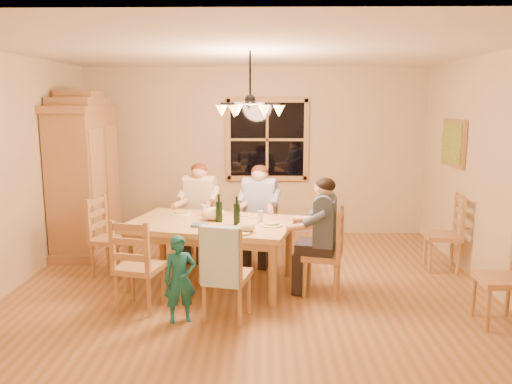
{
  "coord_description": "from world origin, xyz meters",
  "views": [
    {
      "loc": [
        0.16,
        -5.6,
        2.14
      ],
      "look_at": [
        0.06,
        0.1,
        1.12
      ],
      "focal_mm": 35.0,
      "sensor_mm": 36.0,
      "label": 1
    }
  ],
  "objects_px": {
    "adult_plaid_man": "(259,202)",
    "chair_spare_front": "(499,294)",
    "chair_spare_back": "(442,247)",
    "chandelier": "(250,108)",
    "chair_far_right": "(259,241)",
    "chair_end_left": "(112,251)",
    "chair_end_right": "(322,268)",
    "wine_bottle_a": "(219,208)",
    "adult_slate_man": "(323,221)",
    "chair_near_left": "(140,281)",
    "dining_table": "(211,230)",
    "child": "(180,279)",
    "chair_near_right": "(227,289)",
    "armoire": "(85,179)",
    "adult_woman": "(200,199)",
    "chair_far_left": "(200,237)",
    "wine_bottle_b": "(237,211)"
  },
  "relations": [
    {
      "from": "adult_slate_man",
      "to": "wine_bottle_b",
      "type": "xyz_separation_m",
      "value": [
        -0.97,
        0.16,
        0.08
      ]
    },
    {
      "from": "chair_spare_back",
      "to": "adult_slate_man",
      "type": "bearing_deg",
      "value": 125.35
    },
    {
      "from": "dining_table",
      "to": "chair_near_right",
      "type": "height_order",
      "value": "chair_near_right"
    },
    {
      "from": "chair_spare_front",
      "to": "chair_end_right",
      "type": "bearing_deg",
      "value": 66.61
    },
    {
      "from": "adult_plaid_man",
      "to": "chair_spare_front",
      "type": "xyz_separation_m",
      "value": [
        2.36,
        -1.85,
        -0.54
      ]
    },
    {
      "from": "chair_near_left",
      "to": "wine_bottle_b",
      "type": "distance_m",
      "value": 1.32
    },
    {
      "from": "adult_woman",
      "to": "chair_near_left",
      "type": "bearing_deg",
      "value": 90.0
    },
    {
      "from": "chair_near_left",
      "to": "chair_end_left",
      "type": "xyz_separation_m",
      "value": [
        -0.62,
        1.06,
        0.0
      ]
    },
    {
      "from": "chair_near_right",
      "to": "adult_plaid_man",
      "type": "xyz_separation_m",
      "value": [
        0.3,
        1.77,
        0.54
      ]
    },
    {
      "from": "armoire",
      "to": "adult_plaid_man",
      "type": "distance_m",
      "value": 2.58
    },
    {
      "from": "chair_near_left",
      "to": "wine_bottle_a",
      "type": "distance_m",
      "value": 1.24
    },
    {
      "from": "chair_near_left",
      "to": "dining_table",
      "type": "bearing_deg",
      "value": 62.1
    },
    {
      "from": "chair_end_left",
      "to": "adult_woman",
      "type": "xyz_separation_m",
      "value": [
        1.03,
        0.68,
        0.54
      ]
    },
    {
      "from": "chair_near_left",
      "to": "chair_far_left",
      "type": "bearing_deg",
      "value": 90.0
    },
    {
      "from": "wine_bottle_b",
      "to": "adult_woman",
      "type": "bearing_deg",
      "value": 117.01
    },
    {
      "from": "armoire",
      "to": "adult_slate_man",
      "type": "distance_m",
      "value": 3.63
    },
    {
      "from": "adult_woman",
      "to": "wine_bottle_a",
      "type": "height_order",
      "value": "adult_woman"
    },
    {
      "from": "dining_table",
      "to": "adult_slate_man",
      "type": "height_order",
      "value": "adult_slate_man"
    },
    {
      "from": "chandelier",
      "to": "chair_spare_front",
      "type": "relative_size",
      "value": 0.78
    },
    {
      "from": "chair_near_right",
      "to": "chair_spare_back",
      "type": "xyz_separation_m",
      "value": [
        2.66,
        1.53,
        0.0
      ]
    },
    {
      "from": "chair_end_right",
      "to": "adult_slate_man",
      "type": "distance_m",
      "value": 0.54
    },
    {
      "from": "chair_near_left",
      "to": "wine_bottle_a",
      "type": "xyz_separation_m",
      "value": [
        0.77,
        0.75,
        0.62
      ]
    },
    {
      "from": "armoire",
      "to": "adult_slate_man",
      "type": "height_order",
      "value": "armoire"
    },
    {
      "from": "adult_slate_man",
      "to": "wine_bottle_a",
      "type": "distance_m",
      "value": 1.22
    },
    {
      "from": "chair_end_right",
      "to": "wine_bottle_a",
      "type": "bearing_deg",
      "value": 89.43
    },
    {
      "from": "chair_far_right",
      "to": "chair_end_left",
      "type": "height_order",
      "value": "same"
    },
    {
      "from": "chair_far_left",
      "to": "wine_bottle_b",
      "type": "bearing_deg",
      "value": 130.15
    },
    {
      "from": "dining_table",
      "to": "child",
      "type": "bearing_deg",
      "value": -100.5
    },
    {
      "from": "adult_slate_man",
      "to": "chair_spare_back",
      "type": "bearing_deg",
      "value": -49.47
    },
    {
      "from": "chair_spare_back",
      "to": "chandelier",
      "type": "bearing_deg",
      "value": 112.75
    },
    {
      "from": "chair_spare_front",
      "to": "adult_slate_man",
      "type": "bearing_deg",
      "value": 66.61
    },
    {
      "from": "chandelier",
      "to": "adult_slate_man",
      "type": "xyz_separation_m",
      "value": [
        0.81,
        -0.2,
        -1.24
      ]
    },
    {
      "from": "adult_woman",
      "to": "chair_spare_back",
      "type": "bearing_deg",
      "value": -174.62
    },
    {
      "from": "chair_near_left",
      "to": "adult_slate_man",
      "type": "xyz_separation_m",
      "value": [
        1.95,
        0.47,
        0.54
      ]
    },
    {
      "from": "armoire",
      "to": "chair_end_right",
      "type": "relative_size",
      "value": 2.32
    },
    {
      "from": "chair_far_left",
      "to": "chair_spare_front",
      "type": "distance_m",
      "value": 3.78
    },
    {
      "from": "wine_bottle_a",
      "to": "child",
      "type": "relative_size",
      "value": 0.38
    },
    {
      "from": "dining_table",
      "to": "wine_bottle_a",
      "type": "distance_m",
      "value": 0.28
    },
    {
      "from": "adult_plaid_man",
      "to": "chair_spare_front",
      "type": "distance_m",
      "value": 3.04
    },
    {
      "from": "chandelier",
      "to": "chair_end_right",
      "type": "relative_size",
      "value": 0.78
    },
    {
      "from": "chandelier",
      "to": "dining_table",
      "type": "xyz_separation_m",
      "value": [
        -0.47,
        0.1,
        -1.42
      ]
    },
    {
      "from": "chair_near_right",
      "to": "wine_bottle_b",
      "type": "xyz_separation_m",
      "value": [
        0.06,
        0.84,
        0.62
      ]
    },
    {
      "from": "wine_bottle_a",
      "to": "chair_end_right",
      "type": "bearing_deg",
      "value": -13.71
    },
    {
      "from": "wine_bottle_b",
      "to": "chair_spare_front",
      "type": "relative_size",
      "value": 0.33
    },
    {
      "from": "dining_table",
      "to": "chair_end_right",
      "type": "relative_size",
      "value": 2.13
    },
    {
      "from": "chair_end_left",
      "to": "adult_plaid_man",
      "type": "bearing_deg",
      "value": 117.98
    },
    {
      "from": "chair_spare_back",
      "to": "chair_end_right",
      "type": "bearing_deg",
      "value": 125.35
    },
    {
      "from": "chair_spare_front",
      "to": "adult_woman",
      "type": "bearing_deg",
      "value": 58.82
    },
    {
      "from": "chair_near_left",
      "to": "chair_end_right",
      "type": "distance_m",
      "value": 2.0
    },
    {
      "from": "chair_near_left",
      "to": "chandelier",
      "type": "bearing_deg",
      "value": 43.54
    }
  ]
}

